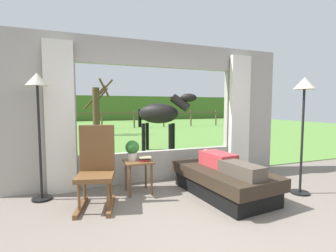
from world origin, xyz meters
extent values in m
plane|color=#70665B|center=(0.00, 0.00, 0.00)|extent=(12.00, 12.00, 0.00)
cube|color=#9E998E|center=(-2.02, 2.26, 1.27)|extent=(1.15, 0.12, 2.55)
cube|color=#9E998E|center=(2.02, 2.26, 1.27)|extent=(1.15, 0.12, 2.55)
cube|color=#9E998E|center=(0.00, 2.26, 0.28)|extent=(2.90, 0.12, 0.55)
cube|color=#9E998E|center=(0.00, 2.26, 2.33)|extent=(2.90, 0.12, 0.45)
cube|color=silver|center=(-1.69, 2.12, 1.20)|extent=(0.44, 0.10, 2.40)
cube|color=silver|center=(1.69, 2.12, 1.20)|extent=(0.44, 0.10, 2.40)
cube|color=#568438|center=(0.00, 13.16, 0.01)|extent=(36.00, 21.68, 0.02)
cube|color=#436728|center=(0.00, 23.00, 1.20)|extent=(36.00, 2.00, 2.40)
cube|color=black|center=(0.66, 1.13, 0.12)|extent=(0.99, 1.64, 0.24)
cube|color=#2D2319|center=(0.66, 1.13, 0.33)|extent=(1.08, 1.79, 0.18)
cube|color=#B23338|center=(0.66, 1.28, 0.53)|extent=(0.40, 0.63, 0.22)
cube|color=#4C4238|center=(0.66, 0.68, 0.51)|extent=(0.35, 0.71, 0.18)
sphere|color=tan|center=(0.66, 1.66, 0.53)|extent=(0.20, 0.20, 0.20)
cube|color=brown|center=(-1.24, 1.30, 0.44)|extent=(0.58, 0.58, 0.06)
cube|color=brown|center=(-1.19, 1.50, 0.78)|extent=(0.48, 0.17, 0.68)
cube|color=brown|center=(-1.43, 1.34, 0.03)|extent=(0.21, 0.68, 0.06)
cube|color=brown|center=(-1.04, 1.25, 0.03)|extent=(0.21, 0.68, 0.06)
cylinder|color=brown|center=(-1.45, 1.16, 0.24)|extent=(0.04, 0.04, 0.38)
cylinder|color=brown|center=(-1.10, 1.08, 0.24)|extent=(0.04, 0.04, 0.38)
cylinder|color=brown|center=(-1.37, 1.51, 0.24)|extent=(0.04, 0.04, 0.38)
cylinder|color=brown|center=(-1.02, 1.43, 0.24)|extent=(0.04, 0.04, 0.38)
cube|color=brown|center=(-0.55, 1.69, 0.51)|extent=(0.44, 0.44, 0.03)
cylinder|color=brown|center=(-0.72, 1.52, 0.24)|extent=(0.04, 0.04, 0.49)
cylinder|color=brown|center=(-0.38, 1.52, 0.24)|extent=(0.04, 0.04, 0.49)
cylinder|color=brown|center=(-0.72, 1.86, 0.24)|extent=(0.04, 0.04, 0.49)
cylinder|color=brown|center=(-0.38, 1.86, 0.24)|extent=(0.04, 0.04, 0.49)
cylinder|color=silver|center=(-0.63, 1.75, 0.58)|extent=(0.14, 0.14, 0.12)
sphere|color=#2D6B2D|center=(-0.63, 1.75, 0.73)|extent=(0.22, 0.22, 0.22)
cube|color=#B22D28|center=(-0.46, 1.63, 0.53)|extent=(0.17, 0.14, 0.03)
cube|color=black|center=(-0.46, 1.63, 0.56)|extent=(0.17, 0.15, 0.03)
cube|color=beige|center=(-0.45, 1.62, 0.58)|extent=(0.19, 0.17, 0.02)
cylinder|color=black|center=(-1.96, 1.90, 0.01)|extent=(0.28, 0.28, 0.03)
cylinder|color=black|center=(-1.96, 1.90, 0.84)|extent=(0.04, 0.04, 1.68)
cone|color=beige|center=(-1.96, 1.90, 1.77)|extent=(0.32, 0.32, 0.18)
cylinder|color=black|center=(1.84, 0.74, 0.01)|extent=(0.28, 0.28, 0.03)
cylinder|color=black|center=(1.84, 0.74, 0.82)|extent=(0.04, 0.04, 1.65)
cone|color=beige|center=(1.84, 0.74, 1.74)|extent=(0.32, 0.32, 0.18)
ellipsoid|color=black|center=(0.86, 4.92, 1.17)|extent=(1.33, 1.19, 0.60)
cylinder|color=black|center=(1.41, 4.52, 1.48)|extent=(0.64, 0.57, 0.53)
ellipsoid|color=black|center=(1.60, 4.38, 1.63)|extent=(0.50, 0.45, 0.24)
cube|color=black|center=(1.34, 4.57, 1.51)|extent=(0.39, 0.32, 0.32)
cylinder|color=black|center=(0.38, 5.28, 1.02)|extent=(0.14, 0.14, 0.55)
cylinder|color=black|center=(1.29, 4.80, 0.45)|extent=(0.11, 0.11, 0.85)
cylinder|color=black|center=(1.10, 4.55, 0.45)|extent=(0.11, 0.11, 0.85)
cylinder|color=black|center=(0.62, 5.30, 0.45)|extent=(0.11, 0.11, 0.85)
cylinder|color=black|center=(0.43, 5.04, 0.45)|extent=(0.11, 0.11, 0.85)
cylinder|color=#4C3823|center=(-0.57, 9.83, 1.14)|extent=(0.32, 0.32, 2.23)
cylinder|color=#47331E|center=(-0.21, 9.62, 2.24)|extent=(0.57, 0.90, 0.79)
cylinder|color=#47331E|center=(-0.24, 10.26, 2.11)|extent=(1.00, 0.80, 1.13)
cylinder|color=#47331E|center=(-0.36, 10.16, 1.82)|extent=(0.77, 0.53, 0.88)
cylinder|color=#47331E|center=(-0.58, 10.36, 1.82)|extent=(1.07, 0.10, 1.22)
cylinder|color=brown|center=(-4.00, 13.25, 0.57)|extent=(0.10, 0.10, 1.10)
cylinder|color=brown|center=(-2.00, 13.25, 0.57)|extent=(0.10, 0.10, 1.10)
cylinder|color=brown|center=(0.00, 13.25, 0.57)|extent=(0.10, 0.10, 1.10)
cylinder|color=brown|center=(2.00, 13.25, 0.57)|extent=(0.10, 0.10, 1.10)
cylinder|color=brown|center=(4.00, 13.25, 0.57)|extent=(0.10, 0.10, 1.10)
cylinder|color=brown|center=(6.00, 13.25, 0.57)|extent=(0.10, 0.10, 1.10)
cylinder|color=brown|center=(8.00, 13.25, 0.57)|extent=(0.10, 0.10, 1.10)
cube|color=brown|center=(0.00, 13.25, 0.97)|extent=(16.00, 0.06, 0.08)
camera|label=1|loc=(-1.46, -2.07, 1.38)|focal=26.19mm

